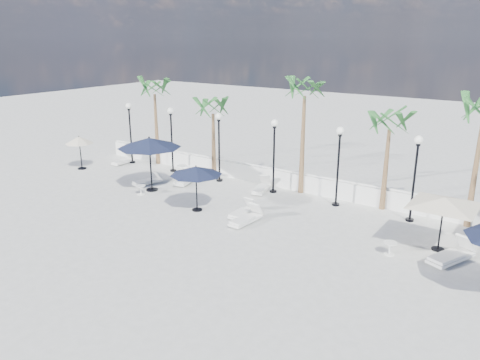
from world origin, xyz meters
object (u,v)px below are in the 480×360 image
Objects in this scene: parasol_navy_mid at (196,171)px; parasol_cream_sq_a at (445,198)px; lounger_0 at (147,181)px; lounger_6 at (451,255)px; lounger_5 at (243,211)px; lounger_2 at (261,188)px; parasol_cream_small at (79,141)px; parasol_navy_left at (149,143)px; lounger_4 at (246,218)px; lounger_1 at (123,161)px; lounger_3 at (187,179)px.

parasol_navy_mid is 10.49m from parasol_cream_sq_a.
lounger_6 is (15.73, -0.42, 0.05)m from lounger_0.
lounger_0 is 1.01× the size of lounger_5.
lounger_5 is at bearing -87.94° from lounger_2.
lounger_2 is at bearing 12.19° from parasol_cream_small.
lounger_6 is 0.66× the size of parasol_navy_left.
lounger_6 is at bearing 11.74° from lounger_4.
lounger_0 is 4.89m from lounger_1.
parasol_cream_sq_a is (14.17, 0.96, -0.44)m from parasol_navy_left.
parasol_cream_small is (-11.46, -2.48, 1.55)m from lounger_2.
parasol_cream_sq_a is at bearing 1.04° from parasol_cream_small.
lounger_4 is at bearing -165.50° from parasol_cream_sq_a.
lounger_2 is at bearing 106.40° from lounger_5.
parasol_navy_mid is (4.80, -1.56, 1.71)m from lounger_0.
parasol_navy_mid is at bearing -177.03° from lounger_4.
parasol_cream_sq_a is at bearing 18.09° from lounger_4.
lounger_0 reaches higher than lounger_1.
lounger_0 is 0.90× the size of lounger_2.
lounger_4 is at bearing -8.41° from parasol_navy_left.
lounger_2 is 0.92× the size of lounger_3.
lounger_3 is 0.44× the size of parasol_cream_sq_a.
lounger_1 is 6.08m from lounger_3.
lounger_3 is 3.15m from parasol_navy_left.
parasol_navy_mid is (-2.78, 0.03, 1.69)m from lounger_4.
lounger_0 is at bearing 0.20° from parasol_cream_small.
parasol_cream_small reaches higher than lounger_3.
lounger_4 is 1.09× the size of lounger_5.
lounger_3 is at bearing 156.74° from lounger_4.
lounger_6 is (8.14, 1.17, 0.03)m from lounger_4.
parasol_cream_sq_a reaches higher than lounger_5.
lounger_3 is at bearing 136.61° from parasol_navy_mid.
lounger_3 is (6.03, -0.78, 0.04)m from lounger_1.
parasol_navy_mid reaches higher than lounger_0.
lounger_4 is at bearing -0.63° from parasol_navy_mid.
lounger_0 is 15.24m from parasol_cream_sq_a.
lounger_6 is at bearing -18.49° from lounger_3.
parasol_navy_mid reaches higher than parasol_cream_small.
lounger_0 is 15.73m from lounger_6.
parasol_cream_small is at bearing 176.25° from lounger_2.
parasol_navy_mid is (-2.16, -0.62, 1.71)m from lounger_5.
lounger_5 is at bearing -171.00° from parasol_cream_sq_a.
parasol_navy_mid reaches higher than lounger_1.
parasol_cream_sq_a is (19.48, -1.84, 1.91)m from lounger_1.
parasol_navy_mid is (3.86, -0.95, -0.64)m from parasol_navy_left.
lounger_1 is at bearing 161.52° from lounger_3.
lounger_0 is 7.75m from lounger_4.
parasol_cream_sq_a is at bearing 17.94° from lounger_0.
parasol_cream_small is at bearing 171.57° from parasol_navy_mid.
parasol_cream_small is at bearing 174.23° from lounger_5.
parasol_navy_left is (-6.65, 0.98, 2.33)m from lounger_4.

